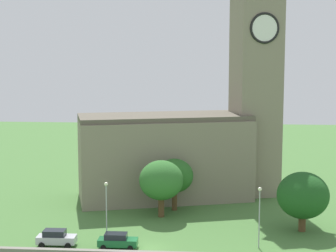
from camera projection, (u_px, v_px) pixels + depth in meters
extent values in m
plane|color=#477538|center=(160.00, 212.00, 77.88)|extent=(200.00, 200.00, 0.00)
cube|color=gray|center=(164.00, 159.00, 84.77)|extent=(27.33, 17.17, 12.08)
cube|color=#5C5547|center=(164.00, 117.00, 83.96)|extent=(27.09, 16.35, 0.70)
cube|color=gray|center=(255.00, 92.00, 86.31)|extent=(8.11, 8.11, 31.96)
cylinder|color=white|center=(265.00, 28.00, 81.84)|extent=(4.07, 1.27, 4.20)
torus|color=black|center=(265.00, 28.00, 81.84)|extent=(4.50, 1.62, 4.57)
cylinder|color=white|center=(277.00, 29.00, 85.74)|extent=(1.27, 4.07, 4.20)
torus|color=black|center=(277.00, 29.00, 85.74)|extent=(1.62, 4.50, 4.57)
cube|color=silver|center=(57.00, 239.00, 63.99)|extent=(4.47, 1.84, 0.86)
cube|color=#1E232B|center=(55.00, 233.00, 63.91)|extent=(2.51, 1.58, 0.68)
cylinder|color=black|center=(71.00, 241.00, 64.82)|extent=(0.69, 0.33, 0.69)
cylinder|color=black|center=(68.00, 246.00, 63.10)|extent=(0.69, 0.33, 0.69)
cylinder|color=black|center=(46.00, 240.00, 65.00)|extent=(0.69, 0.33, 0.69)
cylinder|color=black|center=(42.00, 245.00, 63.27)|extent=(0.69, 0.33, 0.69)
cube|color=#1E6B38|center=(118.00, 242.00, 63.27)|extent=(4.48, 1.79, 0.79)
cube|color=#1E232B|center=(116.00, 236.00, 63.20)|extent=(2.51, 1.56, 0.62)
cylinder|color=black|center=(132.00, 243.00, 64.08)|extent=(0.63, 0.32, 0.63)
cylinder|color=black|center=(130.00, 248.00, 62.37)|extent=(0.63, 0.32, 0.63)
cylinder|color=black|center=(106.00, 243.00, 64.28)|extent=(0.63, 0.32, 0.63)
cylinder|color=black|center=(103.00, 248.00, 62.56)|extent=(0.63, 0.32, 0.63)
cylinder|color=#9EA0A5|center=(106.00, 214.00, 65.18)|extent=(0.14, 0.14, 6.67)
sphere|color=#F4EFCC|center=(106.00, 184.00, 64.72)|extent=(0.44, 0.44, 0.44)
cylinder|color=#9EA0A5|center=(259.00, 220.00, 63.01)|extent=(0.14, 0.14, 6.60)
sphere|color=#F4EFCC|center=(260.00, 189.00, 62.56)|extent=(0.44, 0.44, 0.44)
cylinder|color=brown|center=(302.00, 223.00, 69.32)|extent=(0.90, 0.90, 2.15)
ellipsoid|color=#1E511E|center=(303.00, 195.00, 68.87)|extent=(6.41, 6.41, 5.77)
cylinder|color=brown|center=(174.00, 200.00, 78.64)|extent=(0.74, 0.74, 2.96)
ellipsoid|color=#286023|center=(175.00, 176.00, 78.20)|extent=(5.27, 5.27, 4.74)
cylinder|color=brown|center=(161.00, 207.00, 75.40)|extent=(0.83, 0.83, 2.82)
ellipsoid|color=#33702D|center=(161.00, 180.00, 74.94)|extent=(5.93, 5.93, 5.33)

